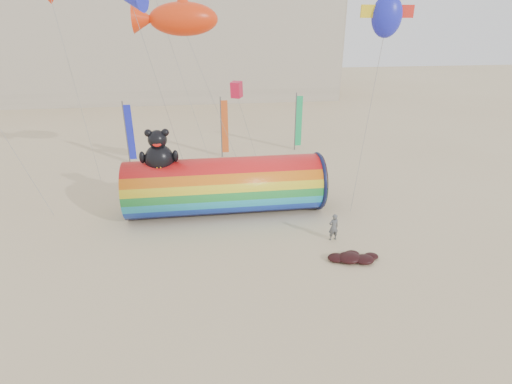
{
  "coord_description": "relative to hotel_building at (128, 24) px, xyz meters",
  "views": [
    {
      "loc": [
        -2.26,
        -18.37,
        11.18
      ],
      "look_at": [
        0.5,
        1.5,
        2.4
      ],
      "focal_mm": 28.0,
      "sensor_mm": 36.0,
      "label": 1
    }
  ],
  "objects": [
    {
      "name": "fabric_bundle",
      "position": [
        16.87,
        -48.19,
        -10.14
      ],
      "size": [
        2.62,
        1.35,
        0.41
      ],
      "color": "black",
      "rests_on": "ground"
    },
    {
      "name": "kite_handler",
      "position": [
        16.52,
        -46.06,
        -9.53
      ],
      "size": [
        0.62,
        0.46,
        1.55
      ],
      "primitive_type": "imported",
      "rotation": [
        0.0,
        0.0,
        3.31
      ],
      "color": "#4D5054",
      "rests_on": "ground"
    },
    {
      "name": "windsock_assembly",
      "position": [
        10.95,
        -41.74,
        -8.48
      ],
      "size": [
        11.96,
        3.64,
        5.51
      ],
      "color": "red",
      "rests_on": "ground"
    },
    {
      "name": "flying_kites",
      "position": [
        9.96,
        -39.77,
        0.84
      ],
      "size": [
        20.33,
        8.91,
        8.95
      ],
      "color": "red",
      "rests_on": "ground"
    },
    {
      "name": "ground",
      "position": [
        12.0,
        -45.95,
        -10.31
      ],
      "size": [
        160.0,
        160.0,
        0.0
      ],
      "primitive_type": "plane",
      "color": "#CCB58C",
      "rests_on": "ground"
    },
    {
      "name": "hotel_building",
      "position": [
        0.0,
        0.0,
        0.0
      ],
      "size": [
        60.4,
        15.4,
        20.6
      ],
      "color": "#B7AD99",
      "rests_on": "ground"
    },
    {
      "name": "festival_banners",
      "position": [
        11.28,
        -30.83,
        -7.67
      ],
      "size": [
        15.1,
        2.01,
        5.2
      ],
      "color": "#59595E",
      "rests_on": "ground"
    }
  ]
}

